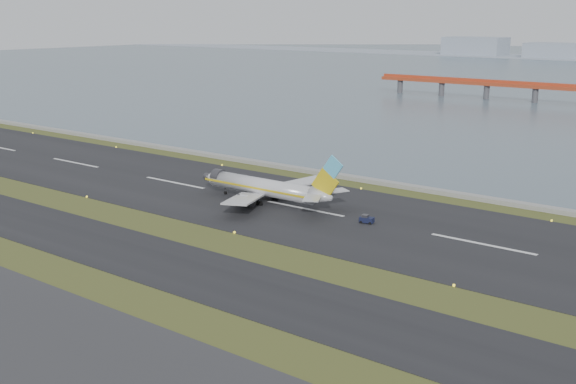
% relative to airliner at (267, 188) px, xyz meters
% --- Properties ---
extents(ground, '(1000.00, 1000.00, 0.00)m').
position_rel_airliner_xyz_m(ground, '(9.54, -28.91, -3.46)').
color(ground, '#314418').
rests_on(ground, ground).
extents(taxiway_strip, '(1000.00, 18.00, 0.10)m').
position_rel_airliner_xyz_m(taxiway_strip, '(9.54, -40.91, -3.41)').
color(taxiway_strip, black).
rests_on(taxiway_strip, ground).
extents(runway_strip, '(1000.00, 45.00, 0.10)m').
position_rel_airliner_xyz_m(runway_strip, '(9.54, 1.09, -3.41)').
color(runway_strip, black).
rests_on(runway_strip, ground).
extents(seawall, '(1000.00, 2.50, 1.00)m').
position_rel_airliner_xyz_m(seawall, '(9.54, 31.09, -2.96)').
color(seawall, gray).
rests_on(seawall, ground).
extents(airliner, '(38.52, 32.89, 12.80)m').
position_rel_airliner_xyz_m(airliner, '(0.00, 0.00, 0.00)').
color(airliner, silver).
rests_on(airliner, ground).
extents(pushback_tug, '(3.02, 2.11, 1.77)m').
position_rel_airliner_xyz_m(pushback_tug, '(25.75, -0.18, -2.60)').
color(pushback_tug, black).
rests_on(pushback_tug, ground).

